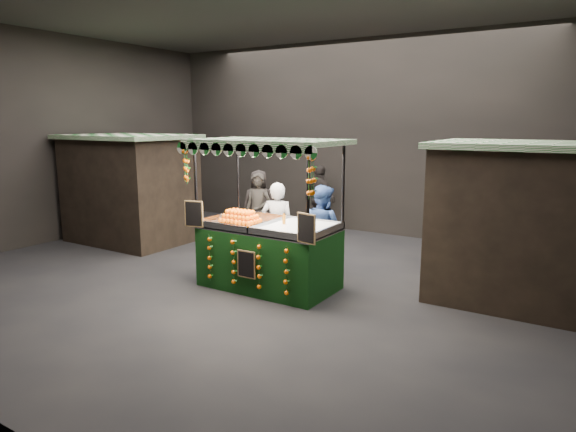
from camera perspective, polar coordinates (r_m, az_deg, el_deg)
The scene contains 13 objects.
ground at distance 9.51m, azimuth -4.00°, elevation -7.22°, with size 12.00×12.00×0.00m, color black.
market_hall at distance 9.06m, azimuth -4.29°, elevation 13.58°, with size 12.10×10.10×5.05m.
neighbour_stall_left at distance 12.91m, azimuth -17.39°, elevation 3.04°, with size 3.00×2.20×2.60m.
neighbour_stall_right at distance 8.99m, azimuth 25.46°, elevation -0.70°, with size 3.00×2.20×2.60m.
juice_stall at distance 8.86m, azimuth -2.26°, elevation -3.07°, with size 2.71×1.59×2.62m.
vendor_grey at distance 9.76m, azimuth -1.21°, elevation -1.33°, with size 0.76×0.63×1.78m.
vendor_blue at distance 9.60m, azimuth 3.89°, elevation -1.63°, with size 1.00×0.87×1.75m.
shopper_0 at distance 11.36m, azimuth -3.40°, elevation 0.40°, with size 0.69×0.50×1.79m.
shopper_1 at distance 10.99m, azimuth 21.53°, elevation -1.39°, with size 0.93×0.86×1.53m.
shopper_2 at distance 13.39m, azimuth 3.64°, elevation 1.97°, with size 1.12×0.69×1.78m.
shopper_3 at distance 11.04m, azimuth 17.84°, elevation -0.28°, with size 1.17×1.37×1.83m.
shopper_4 at distance 12.68m, azimuth -3.30°, elevation 1.35°, with size 0.99×0.97×1.72m.
shopper_5 at distance 10.95m, azimuth 27.06°, elevation -1.02°, with size 1.54×1.64×1.84m.
Camera 1 is at (5.36, -7.29, 2.93)m, focal length 31.41 mm.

